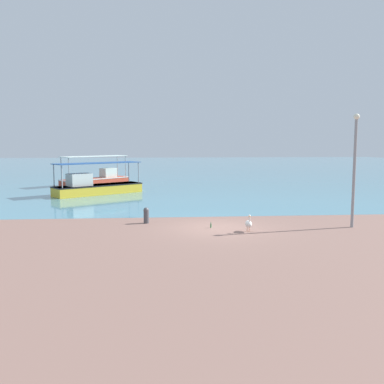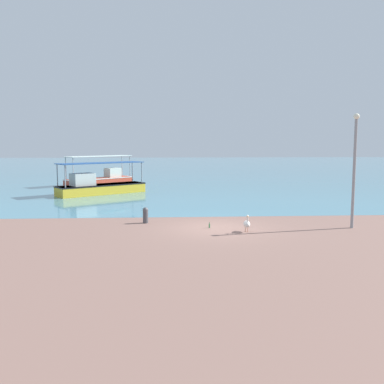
{
  "view_description": "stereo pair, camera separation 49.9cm",
  "coord_description": "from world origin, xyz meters",
  "px_view_note": "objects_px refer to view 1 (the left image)",
  "views": [
    {
      "loc": [
        -2.78,
        -19.61,
        4.0
      ],
      "look_at": [
        -0.95,
        3.19,
        1.33
      ],
      "focal_mm": 40.0,
      "sensor_mm": 36.0,
      "label": 1
    },
    {
      "loc": [
        -2.29,
        -19.64,
        4.0
      ],
      "look_at": [
        -0.95,
        3.19,
        1.33
      ],
      "focal_mm": 40.0,
      "sensor_mm": 36.0,
      "label": 2
    }
  ],
  "objects_px": {
    "pelican": "(249,223)",
    "lamp_post": "(355,164)",
    "mooring_bollard": "(146,215)",
    "glass_bottle": "(211,226)",
    "fishing_boat_outer": "(96,186)",
    "fishing_boat_far_right": "(97,179)"
  },
  "relations": [
    {
      "from": "fishing_boat_outer",
      "to": "lamp_post",
      "type": "bearing_deg",
      "value": -44.95
    },
    {
      "from": "mooring_bollard",
      "to": "glass_bottle",
      "type": "distance_m",
      "value": 3.38
    },
    {
      "from": "pelican",
      "to": "lamp_post",
      "type": "relative_size",
      "value": 0.15
    },
    {
      "from": "fishing_boat_far_right",
      "to": "fishing_boat_outer",
      "type": "xyz_separation_m",
      "value": [
        0.95,
        -7.52,
        0.04
      ]
    },
    {
      "from": "fishing_boat_outer",
      "to": "pelican",
      "type": "distance_m",
      "value": 17.01
    },
    {
      "from": "lamp_post",
      "to": "mooring_bollard",
      "type": "distance_m",
      "value": 10.24
    },
    {
      "from": "lamp_post",
      "to": "fishing_boat_far_right",
      "type": "bearing_deg",
      "value": 124.79
    },
    {
      "from": "fishing_boat_far_right",
      "to": "mooring_bollard",
      "type": "relative_size",
      "value": 7.65
    },
    {
      "from": "fishing_boat_outer",
      "to": "mooring_bollard",
      "type": "distance_m",
      "value": 12.84
    },
    {
      "from": "pelican",
      "to": "glass_bottle",
      "type": "xyz_separation_m",
      "value": [
        -1.58,
        1.01,
        -0.27
      ]
    },
    {
      "from": "pelican",
      "to": "glass_bottle",
      "type": "relative_size",
      "value": 2.97
    },
    {
      "from": "pelican",
      "to": "glass_bottle",
      "type": "height_order",
      "value": "pelican"
    },
    {
      "from": "fishing_boat_outer",
      "to": "lamp_post",
      "type": "height_order",
      "value": "lamp_post"
    },
    {
      "from": "pelican",
      "to": "lamp_post",
      "type": "xyz_separation_m",
      "value": [
        5.11,
        0.63,
        2.63
      ]
    },
    {
      "from": "fishing_boat_outer",
      "to": "pelican",
      "type": "bearing_deg",
      "value": -58.75
    },
    {
      "from": "mooring_bollard",
      "to": "glass_bottle",
      "type": "relative_size",
      "value": 2.93
    },
    {
      "from": "lamp_post",
      "to": "mooring_bollard",
      "type": "relative_size",
      "value": 6.71
    },
    {
      "from": "glass_bottle",
      "to": "lamp_post",
      "type": "bearing_deg",
      "value": -3.25
    },
    {
      "from": "fishing_boat_outer",
      "to": "pelican",
      "type": "relative_size",
      "value": 8.31
    },
    {
      "from": "fishing_boat_far_right",
      "to": "lamp_post",
      "type": "xyz_separation_m",
      "value": [
        14.88,
        -21.42,
        2.41
      ]
    },
    {
      "from": "pelican",
      "to": "mooring_bollard",
      "type": "distance_m",
      "value": 5.22
    },
    {
      "from": "fishing_boat_far_right",
      "to": "mooring_bollard",
      "type": "xyz_separation_m",
      "value": [
        5.14,
        -19.65,
        -0.18
      ]
    }
  ]
}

